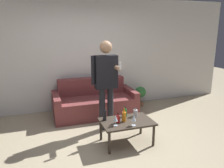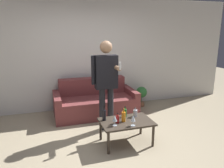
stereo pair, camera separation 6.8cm
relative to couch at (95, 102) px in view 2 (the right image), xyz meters
The scene contains 13 objects.
ground_plane 1.65m from the couch, 94.29° to the right, with size 16.00×16.00×0.00m, color tan.
wall_back 1.19m from the couch, 103.01° to the left, with size 8.00×0.06×2.70m.
couch is the anchor object (origin of this frame).
coffee_table 1.54m from the couch, 82.79° to the right, with size 0.88×0.59×0.41m.
bottle_orange 1.46m from the couch, 73.18° to the right, with size 0.07×0.07×0.17m.
bottle_green 1.56m from the couch, 84.84° to the right, with size 0.07×0.07×0.23m.
bottle_dark 1.41m from the couch, 96.54° to the right, with size 0.07×0.07×0.26m.
bottle_yellow 1.57m from the couch, 89.08° to the right, with size 0.06×0.06×0.17m.
bottle_red 1.37m from the couch, 79.51° to the right, with size 0.06×0.06×0.19m.
wine_glass_near 1.66m from the couch, 91.79° to the right, with size 0.07×0.07×0.17m.
wine_glass_far 1.77m from the couch, 82.55° to the right, with size 0.08×0.08×0.18m.
person_standing_front 1.15m from the couch, 88.52° to the right, with size 0.50×0.44×1.73m.
potted_plant 1.28m from the couch, ahead, with size 0.28×0.28×0.51m.
Camera 2 is at (-0.96, -3.14, 1.91)m, focal length 35.00 mm.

